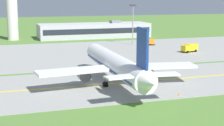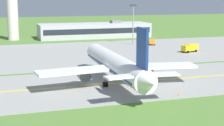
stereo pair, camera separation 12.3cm
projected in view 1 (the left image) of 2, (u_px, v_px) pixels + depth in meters
ground_plane at (95, 85)px, 72.75m from camera, size 500.00×500.00×0.00m
taxiway_strip at (95, 85)px, 72.74m from camera, size 240.00×28.00×0.10m
apron_pad at (91, 52)px, 115.06m from camera, size 140.00×52.00×0.10m
taxiway_centreline at (95, 85)px, 72.73m from camera, size 220.00×0.60×0.01m
airplane_lead at (116, 65)px, 72.61m from camera, size 32.51×39.58×12.70m
service_truck_baggage at (151, 42)px, 132.23m from camera, size 3.82×6.72×2.59m
service_truck_fuel at (190, 48)px, 115.01m from camera, size 6.34×3.95×2.60m
terminal_building at (94, 30)px, 156.47m from camera, size 47.59×14.01×7.25m
apron_light_mast at (133, 19)px, 131.76m from camera, size 2.40×0.50×14.70m
traffic_cone_far_edge at (179, 94)px, 64.95m from camera, size 0.44×0.44×0.60m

